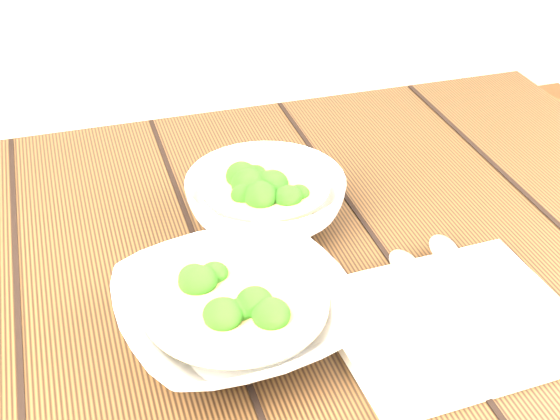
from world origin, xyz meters
The scene contains 7 objects.
table centered at (0.00, 0.00, 0.63)m, with size 1.20×0.80×0.75m.
soup_bowl_front centered at (-0.01, -0.09, 0.78)m, with size 0.25×0.25×0.07m.
soup_bowl_back centered at (0.07, 0.09, 0.78)m, with size 0.21×0.21×0.07m.
trivet centered at (-0.01, 0.02, 0.76)m, with size 0.09×0.09×0.02m, color black.
napkin centered at (0.19, -0.14, 0.76)m, with size 0.24×0.20×0.01m, color beige.
spoon_left centered at (0.18, -0.10, 0.77)m, with size 0.03×0.20×0.01m.
spoon_right centered at (0.23, -0.08, 0.77)m, with size 0.06×0.20×0.01m.
Camera 1 is at (-0.14, -0.65, 1.28)m, focal length 50.00 mm.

